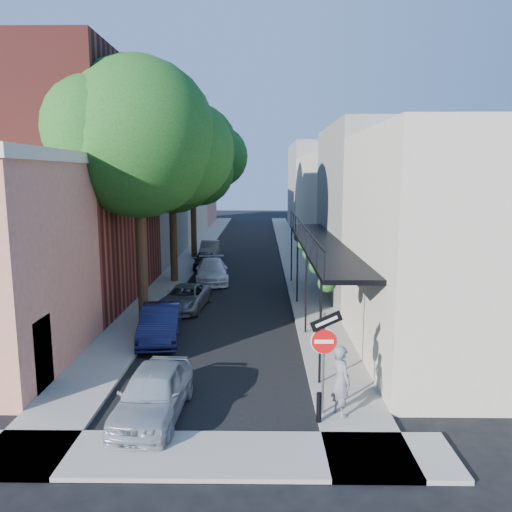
{
  "coord_description": "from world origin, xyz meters",
  "views": [
    {
      "loc": [
        1.51,
        -11.64,
        6.48
      ],
      "look_at": [
        1.25,
        10.9,
        2.8
      ],
      "focal_mm": 35.0,
      "sensor_mm": 36.0,
      "label": 1
    }
  ],
  "objects_px": {
    "parked_car_c": "(185,298)",
    "parked_car_e": "(204,260)",
    "parked_car_d": "(212,271)",
    "oak_near": "(149,142)",
    "sign_post": "(324,345)",
    "parked_car_f": "(210,250)",
    "pedestrian": "(341,381)",
    "bollard": "(319,407)",
    "oak_mid": "(179,165)",
    "parked_car_b": "(161,323)",
    "oak_far": "(198,151)",
    "parked_car_a": "(153,393)"
  },
  "relations": [
    {
      "from": "oak_mid",
      "to": "oak_far",
      "type": "bearing_deg",
      "value": 89.59
    },
    {
      "from": "bollard",
      "to": "parked_car_f",
      "type": "distance_m",
      "value": 27.07
    },
    {
      "from": "pedestrian",
      "to": "parked_car_e",
      "type": "bearing_deg",
      "value": -9.21
    },
    {
      "from": "oak_mid",
      "to": "oak_far",
      "type": "distance_m",
      "value": 9.12
    },
    {
      "from": "bollard",
      "to": "oak_near",
      "type": "distance_m",
      "value": 13.78
    },
    {
      "from": "parked_car_f",
      "to": "parked_car_e",
      "type": "bearing_deg",
      "value": -91.21
    },
    {
      "from": "bollard",
      "to": "parked_car_d",
      "type": "height_order",
      "value": "parked_car_d"
    },
    {
      "from": "parked_car_e",
      "to": "parked_car_a",
      "type": "bearing_deg",
      "value": -88.54
    },
    {
      "from": "bollard",
      "to": "oak_near",
      "type": "height_order",
      "value": "oak_near"
    },
    {
      "from": "parked_car_d",
      "to": "parked_car_a",
      "type": "bearing_deg",
      "value": -95.82
    },
    {
      "from": "oak_near",
      "to": "parked_car_f",
      "type": "xyz_separation_m",
      "value": [
        0.81,
        16.74,
        -7.21
      ]
    },
    {
      "from": "oak_mid",
      "to": "pedestrian",
      "type": "relative_size",
      "value": 5.32
    },
    {
      "from": "sign_post",
      "to": "parked_car_e",
      "type": "distance_m",
      "value": 22.35
    },
    {
      "from": "parked_car_c",
      "to": "parked_car_f",
      "type": "xyz_separation_m",
      "value": [
        -0.34,
        15.13,
        0.09
      ]
    },
    {
      "from": "oak_far",
      "to": "parked_car_a",
      "type": "xyz_separation_m",
      "value": [
        1.95,
        -26.32,
        -7.56
      ]
    },
    {
      "from": "oak_mid",
      "to": "pedestrian",
      "type": "height_order",
      "value": "oak_mid"
    },
    {
      "from": "oak_far",
      "to": "parked_car_b",
      "type": "height_order",
      "value": "oak_far"
    },
    {
      "from": "oak_mid",
      "to": "parked_car_b",
      "type": "distance_m",
      "value": 12.69
    },
    {
      "from": "parked_car_c",
      "to": "parked_car_e",
      "type": "bearing_deg",
      "value": 97.68
    },
    {
      "from": "sign_post",
      "to": "bollard",
      "type": "relative_size",
      "value": 3.74
    },
    {
      "from": "oak_mid",
      "to": "bollard",
      "type": "bearing_deg",
      "value": -70.1
    },
    {
      "from": "parked_car_b",
      "to": "parked_car_f",
      "type": "relative_size",
      "value": 1.04
    },
    {
      "from": "parked_car_d",
      "to": "oak_near",
      "type": "bearing_deg",
      "value": -109.32
    },
    {
      "from": "oak_near",
      "to": "parked_car_d",
      "type": "xyz_separation_m",
      "value": [
        1.83,
        7.91,
        -7.2
      ]
    },
    {
      "from": "parked_car_a",
      "to": "pedestrian",
      "type": "distance_m",
      "value": 5.03
    },
    {
      "from": "parked_car_a",
      "to": "parked_car_f",
      "type": "relative_size",
      "value": 1.01
    },
    {
      "from": "parked_car_a",
      "to": "parked_car_d",
      "type": "bearing_deg",
      "value": 93.26
    },
    {
      "from": "sign_post",
      "to": "oak_mid",
      "type": "bearing_deg",
      "value": 110.86
    },
    {
      "from": "sign_post",
      "to": "parked_car_f",
      "type": "bearing_deg",
      "value": 102.39
    },
    {
      "from": "oak_near",
      "to": "pedestrian",
      "type": "distance_m",
      "value": 13.5
    },
    {
      "from": "parked_car_b",
      "to": "bollard",
      "type": "bearing_deg",
      "value": -56.89
    },
    {
      "from": "sign_post",
      "to": "oak_near",
      "type": "distance_m",
      "value": 12.77
    },
    {
      "from": "bollard",
      "to": "parked_car_d",
      "type": "bearing_deg",
      "value": 104.39
    },
    {
      "from": "pedestrian",
      "to": "parked_car_f",
      "type": "bearing_deg",
      "value": -11.67
    },
    {
      "from": "bollard",
      "to": "parked_car_f",
      "type": "bearing_deg",
      "value": 101.85
    },
    {
      "from": "oak_far",
      "to": "oak_mid",
      "type": "bearing_deg",
      "value": -90.41
    },
    {
      "from": "oak_near",
      "to": "parked_car_a",
      "type": "xyz_separation_m",
      "value": [
        1.97,
        -9.31,
        -7.18
      ]
    },
    {
      "from": "bollard",
      "to": "parked_car_b",
      "type": "relative_size",
      "value": 0.19
    },
    {
      "from": "oak_near",
      "to": "parked_car_f",
      "type": "bearing_deg",
      "value": 87.24
    },
    {
      "from": "parked_car_e",
      "to": "oak_mid",
      "type": "bearing_deg",
      "value": -103.55
    },
    {
      "from": "oak_near",
      "to": "oak_mid",
      "type": "height_order",
      "value": "oak_near"
    },
    {
      "from": "parked_car_a",
      "to": "parked_car_d",
      "type": "distance_m",
      "value": 17.22
    },
    {
      "from": "oak_mid",
      "to": "parked_car_a",
      "type": "bearing_deg",
      "value": -83.34
    },
    {
      "from": "oak_far",
      "to": "pedestrian",
      "type": "relative_size",
      "value": 6.21
    },
    {
      "from": "parked_car_a",
      "to": "parked_car_b",
      "type": "bearing_deg",
      "value": 102.41
    },
    {
      "from": "oak_near",
      "to": "oak_mid",
      "type": "distance_m",
      "value": 8.01
    },
    {
      "from": "parked_car_f",
      "to": "parked_car_d",
      "type": "bearing_deg",
      "value": -85.45
    },
    {
      "from": "sign_post",
      "to": "parked_car_d",
      "type": "height_order",
      "value": "sign_post"
    },
    {
      "from": "bollard",
      "to": "parked_car_b",
      "type": "bearing_deg",
      "value": 128.86
    },
    {
      "from": "oak_near",
      "to": "parked_car_a",
      "type": "bearing_deg",
      "value": -78.07
    }
  ]
}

